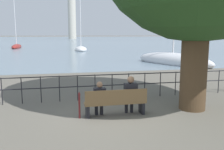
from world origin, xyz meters
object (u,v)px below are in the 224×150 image
object	(u,v)px
park_bench	(116,103)
seated_person_right	(130,93)
closed_umbrella	(79,103)
sailboat_1	(81,49)
seated_person_left	(100,97)
harbor_lighthouse	(72,15)
sailboat_2	(173,61)
sailboat_0	(17,46)

from	to	relation	value
park_bench	seated_person_right	world-z (taller)	seated_person_right
seated_person_right	closed_umbrella	world-z (taller)	seated_person_right
park_bench	closed_umbrella	size ratio (longest dim) A/B	2.33
park_bench	sailboat_1	size ratio (longest dim) A/B	0.23
seated_person_left	sailboat_1	world-z (taller)	sailboat_1
closed_umbrella	harbor_lighthouse	distance (m)	140.11
seated_person_right	sailboat_1	distance (m)	33.26
park_bench	sailboat_2	xyz separation A→B (m)	(8.29, 12.93, -0.12)
seated_person_left	harbor_lighthouse	xyz separation A→B (m)	(7.44, 139.17, 12.89)
sailboat_0	sailboat_2	world-z (taller)	sailboat_0
sailboat_1	closed_umbrella	bearing A→B (deg)	-95.32
park_bench	seated_person_right	xyz separation A→B (m)	(0.52, 0.08, 0.27)
seated_person_right	park_bench	bearing A→B (deg)	-171.67
sailboat_0	sailboat_2	xyz separation A→B (m)	(18.02, -31.98, 0.04)
sailboat_0	park_bench	bearing A→B (deg)	-79.60
park_bench	sailboat_1	world-z (taller)	sailboat_1
park_bench	sailboat_2	size ratio (longest dim) A/B	0.24
seated_person_left	sailboat_2	distance (m)	15.58
seated_person_left	sailboat_0	world-z (taller)	sailboat_0
seated_person_right	closed_umbrella	distance (m)	1.73
park_bench	closed_umbrella	bearing A→B (deg)	-179.65
park_bench	closed_umbrella	world-z (taller)	park_bench
seated_person_right	sailboat_0	xyz separation A→B (m)	(-10.25, 44.83, -0.43)
park_bench	sailboat_0	xyz separation A→B (m)	(-9.72, 44.91, -0.16)
sailboat_0	sailboat_1	distance (m)	16.46
sailboat_2	harbor_lighthouse	size ratio (longest dim) A/B	0.29
sailboat_1	harbor_lighthouse	xyz separation A→B (m)	(4.97, 105.96, 13.25)
closed_umbrella	sailboat_2	bearing A→B (deg)	53.75
park_bench	seated_person_left	xyz separation A→B (m)	(-0.52, 0.08, 0.20)
sailboat_2	harbor_lighthouse	world-z (taller)	harbor_lighthouse
seated_person_left	park_bench	bearing A→B (deg)	-9.10
sailboat_0	seated_person_left	bearing A→B (deg)	-80.22
closed_umbrella	sailboat_0	world-z (taller)	sailboat_0
seated_person_right	sailboat_0	distance (m)	45.99
park_bench	sailboat_1	xyz separation A→B (m)	(1.95, 33.30, -0.16)
seated_person_right	closed_umbrella	xyz separation A→B (m)	(-1.71, -0.08, -0.22)
park_bench	sailboat_2	bearing A→B (deg)	57.32
closed_umbrella	harbor_lighthouse	bearing A→B (deg)	86.67
park_bench	seated_person_left	bearing A→B (deg)	170.90
seated_person_left	sailboat_0	distance (m)	45.76
harbor_lighthouse	closed_umbrella	bearing A→B (deg)	-93.33
sailboat_1	harbor_lighthouse	distance (m)	106.90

